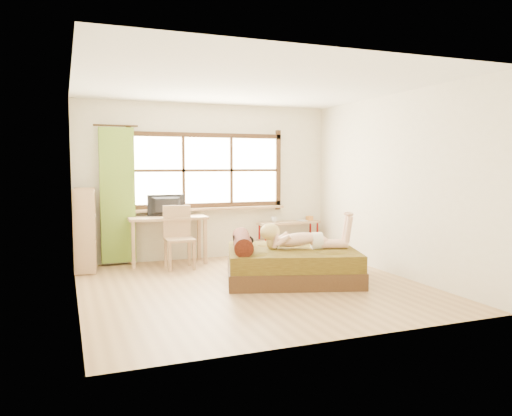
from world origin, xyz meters
name	(u,v)px	position (x,y,z in m)	size (l,w,h in m)	color
floor	(253,286)	(0.00, 0.00, 0.00)	(4.50, 4.50, 0.00)	#9E754C
ceiling	(253,85)	(0.00, 0.00, 2.70)	(4.50, 4.50, 0.00)	white
wall_back	(208,182)	(0.00, 2.25, 1.35)	(4.50, 4.50, 0.00)	silver
wall_front	(339,198)	(0.00, -2.25, 1.35)	(4.50, 4.50, 0.00)	silver
wall_left	(74,190)	(-2.25, 0.00, 1.35)	(4.50, 4.50, 0.00)	silver
wall_right	(393,185)	(2.25, 0.00, 1.35)	(4.50, 4.50, 0.00)	silver
window	(208,173)	(0.00, 2.22, 1.51)	(2.80, 0.16, 1.46)	#FFEDBF
curtain	(118,195)	(-1.55, 2.13, 1.15)	(0.55, 0.10, 2.20)	#558524
bed	(289,263)	(0.61, 0.16, 0.25)	(2.17, 1.93, 0.69)	black
woman	(303,230)	(0.80, 0.10, 0.73)	(1.27, 0.36, 0.55)	#E8B195
kitten	(242,243)	(-0.07, 0.25, 0.56)	(0.27, 0.11, 0.22)	black
desk	(167,223)	(-0.78, 1.95, 0.69)	(1.29, 0.62, 0.79)	#A67F5A
monitor	(167,206)	(-0.78, 2.00, 0.97)	(0.62, 0.08, 0.36)	black
chair	(178,233)	(-0.67, 1.59, 0.55)	(0.46, 0.46, 1.00)	#A67F5A
pipe_shelf	(289,230)	(1.51, 2.07, 0.44)	(1.23, 0.43, 0.68)	#A67F5A
cup	(274,220)	(1.20, 2.07, 0.65)	(0.12, 0.12, 0.10)	gray
book	(299,221)	(1.70, 2.07, 0.61)	(0.15, 0.20, 0.02)	gray
bookshelf	(85,230)	(-2.08, 1.81, 0.65)	(0.36, 0.58, 1.28)	#A67F5A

